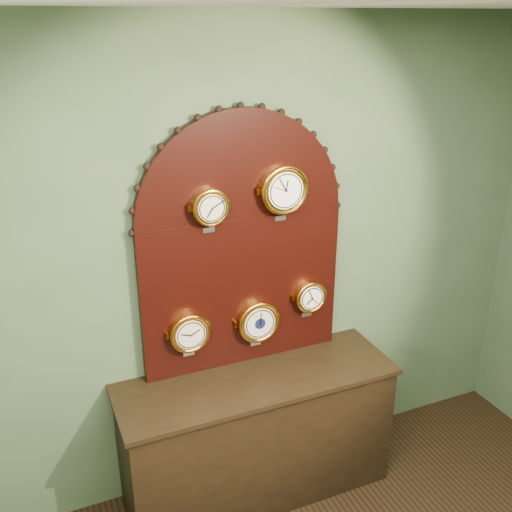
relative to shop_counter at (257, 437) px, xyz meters
name	(u,v)px	position (x,y,z in m)	size (l,w,h in m)	color
wall_back	(239,270)	(0.00, 0.27, 1.00)	(4.00, 4.00, 0.00)	#455C3F
shop_counter	(257,437)	(0.00, 0.00, 0.00)	(1.60, 0.50, 0.80)	black
display_board	(242,236)	(0.00, 0.22, 1.23)	(1.26, 0.06, 1.53)	black
roman_clock	(210,207)	(-0.20, 0.15, 1.44)	(0.20, 0.08, 0.25)	gold
arabic_clock	(284,190)	(0.22, 0.15, 1.49)	(0.28, 0.08, 0.33)	gold
hygrometer	(189,333)	(-0.35, 0.15, 0.72)	(0.23, 0.08, 0.28)	gold
barometer	(258,321)	(0.07, 0.15, 0.70)	(0.26, 0.08, 0.31)	gold
tide_clock	(310,296)	(0.41, 0.15, 0.80)	(0.20, 0.08, 0.25)	gold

